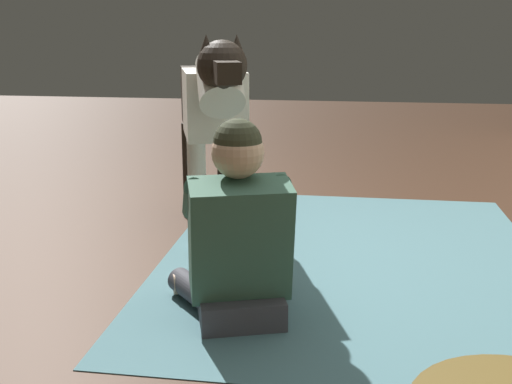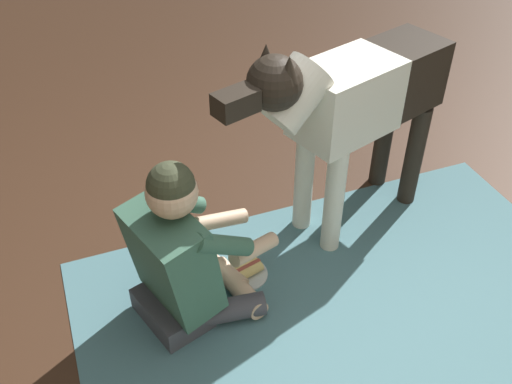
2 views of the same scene
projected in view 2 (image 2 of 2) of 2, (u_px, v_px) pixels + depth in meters
ground_plane at (323, 294)px, 2.77m from camera, size 14.38×14.38×0.00m
area_rug at (371, 343)px, 2.55m from camera, size 2.44×1.96×0.01m
person_sitting_on_floor at (183, 256)px, 2.49m from camera, size 0.70×0.60×0.83m
large_dog at (353, 102)px, 2.72m from camera, size 1.41×0.59×1.14m
hot_dog_on_plate at (245, 272)px, 2.85m from camera, size 0.23×0.23×0.06m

